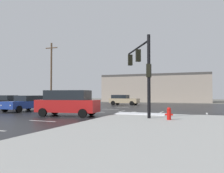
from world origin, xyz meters
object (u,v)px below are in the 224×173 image
at_px(fire_hydrant, 169,113).
at_px(sedan_blue, 25,103).
at_px(traffic_signal_mast, 142,64).
at_px(suv_red, 68,102).
at_px(sedan_tan, 123,100).
at_px(utility_pole_far, 51,72).
at_px(sedan_black, 1,102).

bearing_deg(fire_hydrant, sedan_blue, 165.39).
bearing_deg(sedan_blue, traffic_signal_mast, 84.14).
distance_m(fire_hydrant, suv_red, 8.02).
xyz_separation_m(fire_hydrant, suv_red, (-7.95, 0.93, 0.55)).
xyz_separation_m(sedan_tan, utility_pole_far, (-11.45, -2.82, 4.41)).
height_order(traffic_signal_mast, sedan_blue, traffic_signal_mast).
relative_size(sedan_blue, utility_pole_far, 0.46).
bearing_deg(traffic_signal_mast, sedan_tan, -8.69).
height_order(suv_red, utility_pole_far, utility_pole_far).
height_order(fire_hydrant, sedan_black, sedan_black).
bearing_deg(sedan_tan, sedan_black, -125.28).
relative_size(fire_hydrant, sedan_tan, 0.17).
relative_size(sedan_black, sedan_blue, 0.99).
distance_m(sedan_blue, sedan_tan, 16.73).
bearing_deg(sedan_blue, suv_red, 69.74).
bearing_deg(suv_red, sedan_tan, -91.87).
distance_m(sedan_tan, utility_pole_far, 12.60).
xyz_separation_m(sedan_black, suv_red, (12.29, -5.14, 0.24)).
distance_m(traffic_signal_mast, sedan_blue, 13.02).
bearing_deg(sedan_tan, fire_hydrant, -61.53).
distance_m(traffic_signal_mast, sedan_black, 18.78).
distance_m(sedan_blue, utility_pole_far, 15.22).
height_order(sedan_black, sedan_blue, same).
bearing_deg(utility_pole_far, fire_hydrant, -38.84).
distance_m(sedan_black, sedan_tan, 17.36).
bearing_deg(fire_hydrant, traffic_signal_mast, 139.52).
relative_size(traffic_signal_mast, sedan_tan, 1.23).
bearing_deg(traffic_signal_mast, sedan_black, 45.81).
xyz_separation_m(suv_red, utility_pole_far, (-13.09, 16.01, 4.18)).
bearing_deg(utility_pole_far, sedan_blue, -64.18).
relative_size(sedan_blue, sedan_tan, 1.00).
bearing_deg(sedan_tan, traffic_signal_mast, -64.97).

